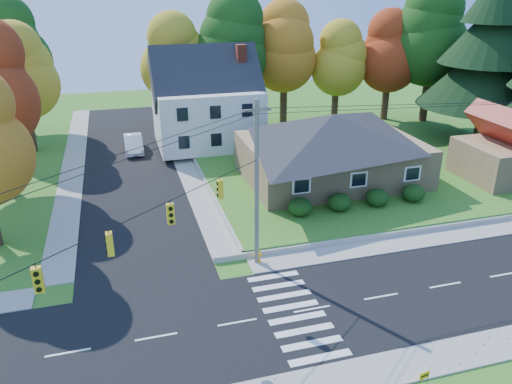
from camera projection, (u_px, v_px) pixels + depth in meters
ground at (312, 309)px, 25.88m from camera, size 120.00×120.00×0.00m
road_main at (312, 309)px, 25.88m from camera, size 90.00×8.00×0.02m
road_cross at (129, 162)px, 46.85m from camera, size 8.00×44.00×0.02m
sidewalk_north at (281, 261)px, 30.29m from camera, size 90.00×2.00×0.08m
sidewalk_south at (355, 376)px, 21.44m from camera, size 90.00×2.00×0.08m
lawn at (357, 156)px, 47.66m from camera, size 30.00×30.00×0.50m
ranch_house at (332, 146)px, 40.79m from camera, size 14.60×10.60×5.40m
colonial_house at (208, 104)px, 48.87m from camera, size 10.40×8.40×9.60m
garage at (508, 151)px, 40.95m from camera, size 7.30×6.30×4.60m
hedge_row at (359, 200)px, 36.01m from camera, size 10.70×1.70×1.27m
traffic_infrastructure at (304, 209)px, 25.03m from camera, size 38.10×10.66×10.00m
tree_lot_0 at (176, 57)px, 52.21m from camera, size 6.72×6.72×12.51m
tree_lot_1 at (234, 44)px, 52.33m from camera, size 7.84×7.84×14.60m
tree_lot_2 at (285, 47)px, 54.99m from camera, size 7.28×7.28×13.56m
tree_lot_3 at (338, 58)px, 56.14m from camera, size 6.16×6.16×11.47m
tree_lot_4 at (390, 51)px, 56.52m from camera, size 6.72×6.72×12.51m
tree_lot_5 at (434, 34)px, 54.99m from camera, size 8.40×8.40×15.64m
conifer_east_a at (490, 51)px, 48.51m from camera, size 12.80×12.80×16.96m
tree_west_2 at (20, 72)px, 46.83m from camera, size 6.72×6.72×12.51m
tree_west_3 at (8, 48)px, 52.89m from camera, size 7.84×7.84×14.60m
white_car at (133, 144)px, 49.41m from camera, size 1.73×4.95×1.63m
fire_hydrant at (258, 256)px, 30.00m from camera, size 0.52×0.41×0.93m
yard_sign at (424, 376)px, 20.90m from camera, size 0.52×0.13×0.65m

